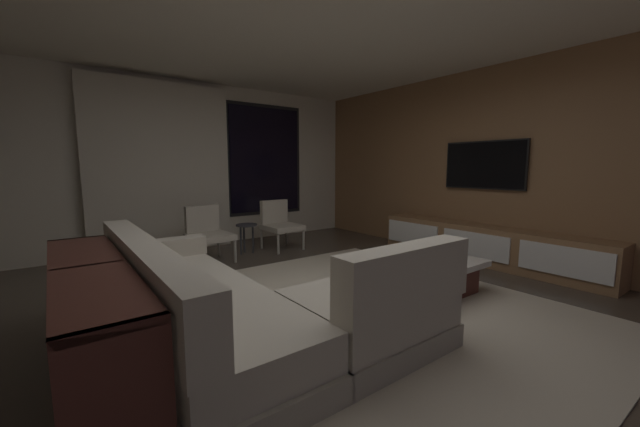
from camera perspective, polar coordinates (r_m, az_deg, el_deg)
name	(u,v)px	position (r m, az deg, el deg)	size (l,w,h in m)	color
floor	(331,314)	(3.37, 1.75, -15.71)	(9.20, 9.20, 0.00)	#473D33
back_wall_with_window	(191,166)	(6.32, -19.82, 7.16)	(6.60, 0.30, 2.70)	beige
media_wall	(506,165)	(5.56, 27.44, 6.86)	(0.12, 7.80, 2.70)	#8E6642
area_rug	(367,308)	(3.52, 7.41, -14.66)	(3.20, 3.80, 0.01)	beige
sectional_couch	(241,308)	(2.80, -12.43, -14.40)	(1.98, 2.50, 0.82)	#A49C8C
coffee_table	(410,273)	(4.03, 14.16, -9.20)	(1.16, 1.16, 0.36)	#4D261F
book_stack_on_coffee_table	(427,255)	(3.97, 16.68, -6.29)	(0.28, 0.22, 0.10)	slate
accent_chair_near_window	(279,222)	(5.87, -6.49, -1.34)	(0.56, 0.58, 0.78)	#B2ADA0
accent_chair_by_curtain	(207,231)	(5.28, -17.47, -2.62)	(0.59, 0.61, 0.78)	#B2ADA0
side_stool	(246,230)	(5.58, -11.62, -2.53)	(0.32, 0.32, 0.46)	#333338
media_console	(486,246)	(5.43, 24.93, -4.67)	(0.46, 3.10, 0.52)	#8E6642
mounted_tv	(484,165)	(5.58, 24.62, 7.01)	(0.05, 1.16, 0.67)	black
console_table_behind_couch	(93,316)	(2.67, -32.38, -13.53)	(0.40, 2.10, 0.74)	#4D261F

